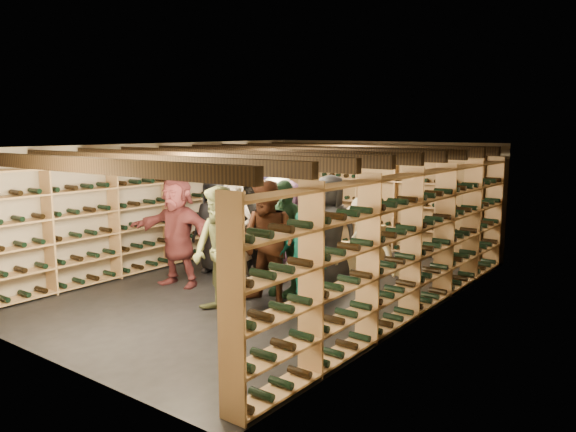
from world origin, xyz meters
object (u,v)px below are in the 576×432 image
at_px(person_6, 272,222).
at_px(person_10, 284,238).
at_px(person_1, 253,234).
at_px(person_5, 177,231).
at_px(person_4, 303,260).
at_px(person_8, 268,243).
at_px(crate_loose, 398,269).
at_px(person_11, 289,234).
at_px(person_12, 330,231).
at_px(person_3, 366,251).
at_px(crate_stack_left, 370,246).
at_px(person_7, 234,237).
at_px(person_2, 220,252).
at_px(crate_stack_right, 349,256).
at_px(person_0, 215,225).
at_px(person_9, 278,227).

height_order(person_6, person_10, person_10).
distance_m(person_1, person_5, 1.28).
bearing_deg(person_4, person_8, -165.11).
distance_m(crate_loose, person_11, 2.33).
height_order(person_10, person_12, person_12).
bearing_deg(person_10, crate_loose, 63.92).
relative_size(person_3, person_12, 0.88).
xyz_separation_m(crate_stack_left, person_3, (1.05, -2.07, 0.42)).
bearing_deg(person_7, person_10, 17.68).
relative_size(crate_loose, person_6, 0.27).
bearing_deg(crate_loose, crate_stack_left, 172.90).
bearing_deg(person_2, person_6, 123.53).
relative_size(person_4, person_11, 0.83).
xyz_separation_m(person_10, person_12, (0.30, 0.91, 0.02)).
xyz_separation_m(crate_stack_left, person_6, (-1.41, -1.27, 0.50)).
relative_size(person_2, person_5, 1.00).
xyz_separation_m(crate_stack_right, crate_loose, (0.92, 0.22, -0.17)).
xyz_separation_m(person_2, person_6, (-1.08, 2.54, -0.02)).
distance_m(crate_stack_right, person_2, 3.58).
height_order(crate_stack_left, person_0, person_0).
bearing_deg(person_3, person_12, 156.15).
distance_m(person_2, person_4, 1.24).
xyz_separation_m(crate_stack_right, person_3, (1.33, -1.77, 0.59)).
height_order(person_4, person_5, person_5).
height_order(person_3, person_6, person_6).
xyz_separation_m(crate_stack_right, person_11, (-0.24, -1.63, 0.65)).
height_order(person_3, person_4, person_3).
bearing_deg(person_7, person_4, -14.97).
xyz_separation_m(crate_stack_left, person_12, (0.04, -1.50, 0.53)).
bearing_deg(person_0, person_8, -45.03).
xyz_separation_m(crate_loose, person_11, (-1.16, -1.84, 0.82)).
height_order(crate_stack_left, crate_stack_right, crate_stack_left).
bearing_deg(person_9, person_11, -7.75).
bearing_deg(person_4, person_7, -175.17).
bearing_deg(person_9, crate_loose, 68.23).
xyz_separation_m(person_1, person_12, (1.05, 0.81, 0.05)).
bearing_deg(person_12, person_7, -143.15).
bearing_deg(person_10, person_1, 167.51).
xyz_separation_m(crate_stack_left, person_4, (0.42, -2.84, 0.32)).
relative_size(person_8, person_9, 1.03).
bearing_deg(person_0, person_6, 22.33).
xyz_separation_m(person_1, person_5, (-1.03, -0.76, 0.04)).
relative_size(crate_stack_right, person_4, 0.38).
relative_size(person_3, person_7, 0.89).
xyz_separation_m(person_0, person_9, (1.21, 0.36, 0.03)).
bearing_deg(person_3, person_7, -153.06).
height_order(person_5, person_10, person_5).
distance_m(person_3, person_4, 1.00).
bearing_deg(person_6, person_5, -120.95).
height_order(person_6, person_8, person_8).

